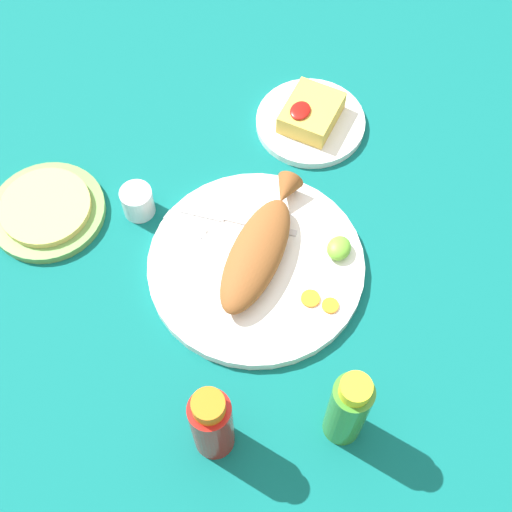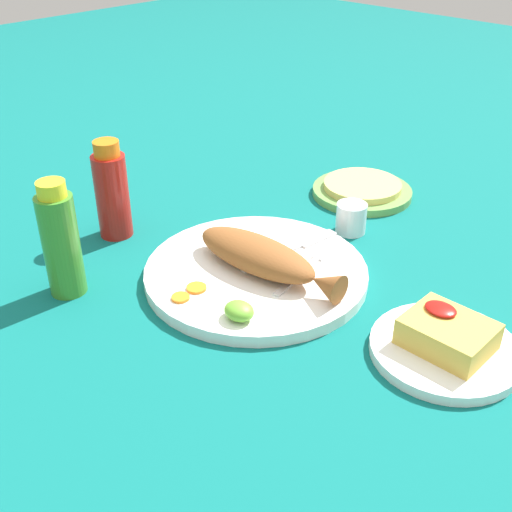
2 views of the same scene
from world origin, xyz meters
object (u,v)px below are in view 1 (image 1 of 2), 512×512
Objects in this scene: tortilla_plate at (48,211)px; fork_near at (209,237)px; main_plate at (256,265)px; hot_sauce_bottle_green at (348,409)px; fork_far at (230,219)px; salt_cup at (138,203)px; side_plate_fries at (310,122)px; fried_fish at (259,248)px; hot_sauce_bottle_red at (212,424)px.

fork_near is at bearing 103.70° from tortilla_plate.
hot_sauce_bottle_green reaches higher than main_plate.
hot_sauce_bottle_green is (0.22, 0.28, 0.06)m from fork_far.
side_plate_fries is at bearing 147.56° from salt_cup.
salt_cup is at bearing -94.10° from fried_fish.
fork_near is at bearing -95.20° from main_plate.
fork_near is 0.35m from hot_sauce_bottle_green.
fork_near is 1.14× the size of hot_sauce_bottle_red.
main_plate is 0.28m from hot_sauce_bottle_green.
salt_cup is at bearing -93.71° from main_plate.
hot_sauce_bottle_green is 0.94× the size of tortilla_plate.
side_plate_fries is 1.02× the size of tortilla_plate.
fried_fish is 0.28m from hot_sauce_bottle_green.
fork_far is at bearing 104.86° from salt_cup.
fried_fish is 0.09m from fork_near.
fork_near is at bearing -151.25° from hot_sauce_bottle_red.
side_plate_fries is (-0.28, 0.18, -0.02)m from salt_cup.
hot_sauce_bottle_green is at bearing 66.51° from salt_cup.
main_plate is at bearing -0.00° from fried_fish.
fried_fish is 1.55× the size of hot_sauce_bottle_red.
fork_far is at bearing -126.84° from main_plate.
fried_fish is 1.47× the size of hot_sauce_bottle_green.
main_plate is 0.21m from salt_cup.
side_plate_fries is at bearing -169.71° from hot_sauce_bottle_red.
fried_fish is at bearing -130.80° from hot_sauce_bottle_green.
hot_sauce_bottle_green is (0.18, 0.29, 0.06)m from fork_near.
main_plate is at bearing -128.95° from hot_sauce_bottle_green.
fork_near is 0.13m from salt_cup.
salt_cup is 0.28× the size of tortilla_plate.
fork_near is 1.02× the size of tortilla_plate.
fork_far is (-0.05, -0.07, 0.01)m from main_plate.
fork_far is at bearing -102.11° from fork_near.
fork_near is 1.01× the size of fork_far.
fork_near reaches higher than tortilla_plate.
salt_cup is at bearing 4.32° from fork_far.
fork_far is (-0.04, 0.01, 0.00)m from fork_near.
hot_sauce_bottle_red is 0.17m from hot_sauce_bottle_green.
side_plate_fries is (-0.55, -0.10, -0.07)m from hot_sauce_bottle_red.
salt_cup is at bearing 118.31° from tortilla_plate.
salt_cup is 0.15m from tortilla_plate.
hot_sauce_bottle_green is at bearing 121.49° from hot_sauce_bottle_red.
fried_fish is 1.38× the size of tortilla_plate.
main_plate reaches higher than tortilla_plate.
fried_fish is 1.36× the size of fork_far.
side_plate_fries is at bearing -176.35° from fried_fish.
hot_sauce_bottle_green is at bearing 78.20° from tortilla_plate.
hot_sauce_bottle_green is 3.37× the size of salt_cup.
tortilla_plate is (0.35, -0.30, 0.00)m from side_plate_fries.
fork_far is 0.15m from salt_cup.
hot_sauce_bottle_green is (0.18, 0.21, 0.04)m from fried_fish.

